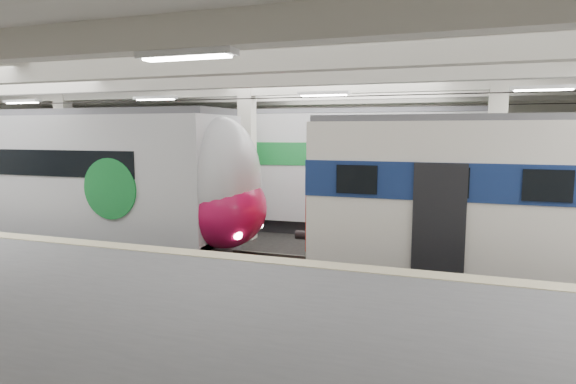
% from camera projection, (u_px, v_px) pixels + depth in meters
% --- Properties ---
extents(station_hall, '(36.00, 24.00, 5.75)m').
position_uv_depth(station_hall, '(283.00, 155.00, 11.36)').
color(station_hall, black).
rests_on(station_hall, ground).
extents(modern_emu, '(13.86, 2.86, 4.47)m').
position_uv_depth(modern_emu, '(81.00, 181.00, 15.56)').
color(modern_emu, silver).
rests_on(modern_emu, ground).
extents(far_train, '(14.65, 3.52, 4.62)m').
position_uv_depth(far_train, '(286.00, 167.00, 19.04)').
color(far_train, silver).
rests_on(far_train, ground).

